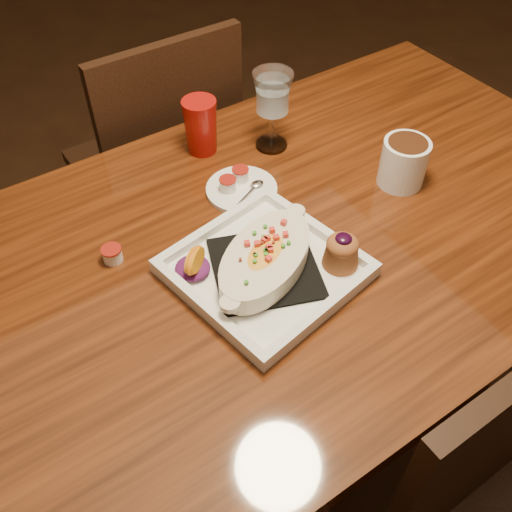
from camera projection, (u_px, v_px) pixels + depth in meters
floor at (282, 411)px, 1.68m from camera, size 7.00×7.00×0.00m
table at (292, 263)px, 1.21m from camera, size 1.50×0.90×0.75m
chair_far at (162, 164)px, 1.67m from camera, size 0.42×0.42×0.93m
plate at (270, 262)px, 1.04m from camera, size 0.35×0.35×0.08m
coffee_mug at (405, 160)px, 1.20m from camera, size 0.14×0.10×0.10m
goblet at (273, 97)px, 1.23m from camera, size 0.09×0.09×0.18m
saucer at (240, 188)px, 1.21m from camera, size 0.15×0.15×0.10m
creamer_loose at (112, 254)px, 1.07m from camera, size 0.04×0.04×0.03m
red_tumbler at (201, 126)px, 1.27m from camera, size 0.08×0.08×0.13m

